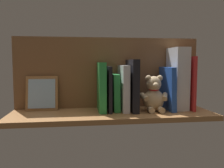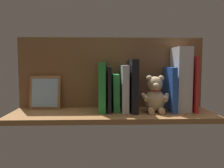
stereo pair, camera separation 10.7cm
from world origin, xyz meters
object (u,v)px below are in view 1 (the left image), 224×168
object	(u,v)px
dictionary_thick_white	(177,78)
teddy_bear	(154,95)
picture_frame_leaning	(42,93)
book_0	(187,83)

from	to	relation	value
dictionary_thick_white	teddy_bear	distance (cm)	15.59
teddy_bear	picture_frame_leaning	world-z (taller)	teddy_bear
dictionary_thick_white	picture_frame_leaning	world-z (taller)	dictionary_thick_white
book_0	teddy_bear	size ratio (longest dim) A/B	1.52
dictionary_thick_white	teddy_bear	bearing A→B (deg)	18.44
picture_frame_leaning	dictionary_thick_white	bearing A→B (deg)	175.74
book_0	picture_frame_leaning	xyz separation A→B (cm)	(69.63, -5.54, -4.69)
book_0	dictionary_thick_white	size ratio (longest dim) A/B	0.86
dictionary_thick_white	picture_frame_leaning	xyz separation A→B (cm)	(64.79, -4.82, -6.82)
book_0	picture_frame_leaning	bearing A→B (deg)	-4.55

